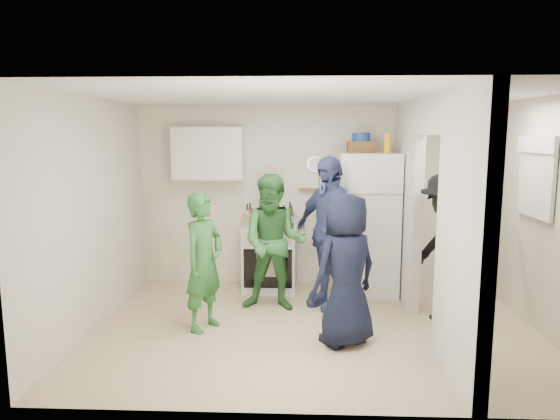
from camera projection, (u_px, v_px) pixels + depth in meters
The scene contains 37 objects.
floor at pixel (314, 328), 5.46m from camera, with size 4.80×4.80×0.00m, color #C1B388.
wall_back at pixel (311, 196), 6.95m from camera, with size 4.80×4.80×0.00m, color silver.
wall_front at pixel (321, 254), 3.60m from camera, with size 4.80×4.80×0.00m, color silver.
wall_left at pixel (92, 214), 5.37m from camera, with size 3.40×3.40×0.00m, color silver.
wall_right at pixel (546, 217), 5.18m from camera, with size 3.40×3.40×0.00m, color silver.
ceiling at pixel (316, 95), 5.09m from camera, with size 4.80×4.80×0.00m, color white.
partition_pier_back at pixel (407, 202), 6.31m from camera, with size 0.12×1.20×2.50m, color silver.
partition_pier_front at pixel (463, 238), 4.14m from camera, with size 0.12×1.20×2.50m, color silver.
partition_header at pixel (434, 115), 5.07m from camera, with size 0.12×1.00×0.40m, color silver.
stove at pixel (269, 258), 6.77m from camera, with size 0.73×0.61×0.87m, color white.
upper_cabinet at pixel (209, 153), 6.74m from camera, with size 0.95×0.34×0.70m, color silver.
fridge at pixel (367, 223), 6.62m from camera, with size 0.77×0.75×1.87m, color white.
wicker_basket at pixel (361, 147), 6.52m from camera, with size 0.35×0.25×0.15m, color brown.
blue_bowl at pixel (361, 137), 6.50m from camera, with size 0.24×0.24×0.11m, color navy.
yellow_cup_stack_top at pixel (388, 143), 6.35m from camera, with size 0.09×0.09×0.25m, color yellow.
wall_clock at pixel (315, 164), 6.87m from camera, with size 0.22×0.22×0.03m, color white.
spice_shelf at pixel (312, 189), 6.89m from camera, with size 0.35×0.08×0.03m, color olive.
nook_window at pixel (538, 177), 5.32m from camera, with size 0.03×0.70×0.80m, color black.
nook_window_frame at pixel (536, 177), 5.32m from camera, with size 0.04×0.76×0.86m, color white.
nook_valance at pixel (537, 144), 5.27m from camera, with size 0.04×0.82×0.18m, color white.
yellow_cup_stack_stove at pixel (259, 221), 6.48m from camera, with size 0.09×0.09×0.25m, color orange.
red_cup at pixel (285, 225), 6.49m from camera, with size 0.09×0.09×0.12m, color red.
person_green_left at pixel (204, 262), 5.36m from camera, with size 0.54×0.36×1.49m, color #2F742E.
person_green_center at pixel (274, 243), 5.97m from camera, with size 0.80×0.62×1.64m, color #34773F.
person_denim at pixel (328, 233), 6.03m from camera, with size 1.09×0.45×1.86m, color #39467D.
person_navy at pixel (346, 270), 4.96m from camera, with size 0.75×0.49×1.54m, color black.
person_nook at pixel (446, 249), 5.51m from camera, with size 1.10×0.63×1.70m, color black.
bottle_a at pixel (250, 214), 6.83m from camera, with size 0.07×0.07×0.31m, color brown.
bottle_b at pixel (254, 219), 6.60m from camera, with size 0.06×0.06×0.26m, color #16442D.
bottle_c at pixel (265, 214), 6.82m from camera, with size 0.06×0.06×0.31m, color #B5BBC5.
bottle_d at pixel (271, 216), 6.62m from camera, with size 0.07×0.07×0.33m, color #5A230F.
bottle_e at pixel (276, 215), 6.85m from camera, with size 0.06×0.06×0.26m, color #A6ACB8.
bottle_f at pixel (284, 216), 6.72m from camera, with size 0.08×0.08×0.29m, color #143915.
bottle_g at pixel (290, 213), 6.83m from camera, with size 0.07×0.07×0.32m, color olive.
bottle_h at pixel (247, 216), 6.59m from camera, with size 0.07×0.07×0.33m, color #AEB1BA.
bottle_i at pixel (272, 216), 6.78m from camera, with size 0.06×0.06×0.28m, color #663311.
bottle_j at pixel (292, 217), 6.59m from camera, with size 0.06×0.06×0.31m, color #205D25.
Camera 1 is at (-0.16, -5.22, 2.10)m, focal length 32.00 mm.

